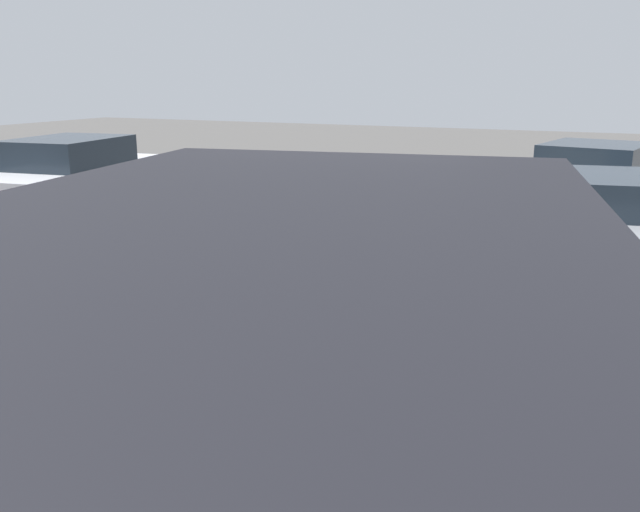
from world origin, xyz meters
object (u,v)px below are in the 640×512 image
(parked_sedan_behind_right, at_px, (74,177))
(parked_sedan_near_right, at_px, (588,186))
(art_car_decorated, at_px, (351,274))
(parked_sedan_row_back_center, at_px, (622,228))

(parked_sedan_behind_right, bearing_deg, parked_sedan_near_right, -78.84)
(art_car_decorated, distance_m, parked_sedan_row_back_center, 4.32)
(art_car_decorated, distance_m, parked_sedan_near_right, 7.08)
(art_car_decorated, relative_size, parked_sedan_behind_right, 0.96)
(parked_sedan_row_back_center, relative_size, parked_sedan_behind_right, 0.99)
(art_car_decorated, bearing_deg, parked_sedan_behind_right, -118.51)
(parked_sedan_behind_right, xyz_separation_m, parked_sedan_near_right, (3.11, -9.09, -0.03))
(art_car_decorated, xyz_separation_m, parked_sedan_row_back_center, (3.57, -2.44, -0.03))
(art_car_decorated, bearing_deg, parked_sedan_near_right, 163.81)
(parked_sedan_behind_right, distance_m, parked_sedan_near_right, 9.61)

